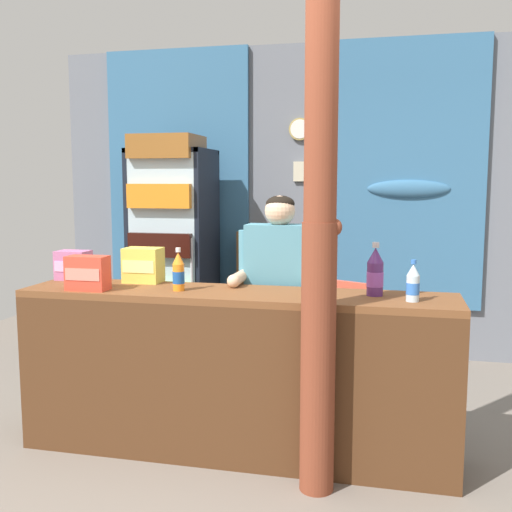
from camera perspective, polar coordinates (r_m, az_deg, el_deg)
The scene contains 14 objects.
ground_plane at distance 4.22m, azimuth 0.54°, elevation -15.00°, with size 7.07×7.07×0.00m, color slate.
back_wall_curtained at distance 5.56m, azimuth 4.08°, elevation 5.66°, with size 4.62×0.22×2.83m.
stall_counter at distance 3.41m, azimuth -2.46°, elevation -10.15°, with size 2.51×0.49×0.96m.
timber_post at distance 2.94m, azimuth 6.15°, elevation 2.12°, with size 0.20×0.18×2.78m.
drink_fridge at distance 5.23m, azimuth -8.04°, elevation 1.45°, with size 0.67×0.66×1.98m.
bottle_shelf_rack at distance 5.42m, azimuth 0.94°, elevation -3.40°, with size 0.48×0.28×1.15m.
plastic_lawn_chair at distance 4.60m, azimuth 9.73°, elevation -6.75°, with size 0.59×0.59×0.86m.
shopkeeper at distance 3.75m, azimuth 2.26°, elevation -2.68°, with size 0.53×0.42×1.51m.
soda_bottle_grape_soda at distance 3.34m, azimuth 11.38°, elevation -1.62°, with size 0.09×0.09×0.30m.
soda_bottle_water at distance 3.22m, azimuth 14.85°, elevation -2.60°, with size 0.07×0.07×0.22m.
soda_bottle_orange_soda at distance 3.45m, azimuth -7.46°, elevation -1.59°, with size 0.07×0.07×0.25m.
snack_box_wafer at distance 3.99m, azimuth -17.15°, elevation -0.85°, with size 0.20×0.15×0.19m.
snack_box_crackers at distance 3.58m, azimuth -15.88°, elevation -1.58°, with size 0.24×0.13×0.20m.
snack_box_instant_noodle at distance 3.77m, azimuth -10.79°, elevation -0.87°, with size 0.23×0.16×0.22m.
Camera 1 is at (0.84, -2.73, 1.59)m, focal length 41.61 mm.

